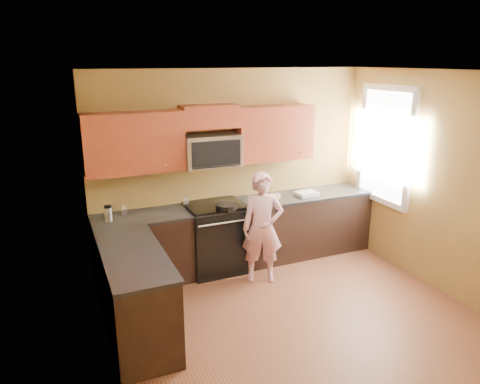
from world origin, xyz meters
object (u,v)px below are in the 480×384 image
woman (262,228)px  butter_tub (273,199)px  travel_mug (109,221)px  frying_pan (227,208)px  microwave (211,166)px  stove (216,237)px

woman → butter_tub: bearing=72.3°
travel_mug → frying_pan: bearing=-8.1°
butter_tub → microwave: bearing=172.0°
woman → microwave: bearing=145.9°
microwave → frying_pan: bearing=-77.6°
woman → stove: bearing=151.8°
frying_pan → butter_tub: (0.80, 0.23, -0.03)m
stove → travel_mug: (-1.38, -0.02, 0.44)m
stove → frying_pan: size_ratio=1.96×
woman → travel_mug: 1.91m
frying_pan → travel_mug: 1.48m
woman → butter_tub: woman is taller
stove → frying_pan: frying_pan is taller
stove → microwave: microwave is taller
frying_pan → travel_mug: travel_mug is taller
butter_tub → travel_mug: (-2.26, -0.02, -0.00)m
stove → microwave: size_ratio=1.25×
stove → microwave: (0.00, 0.12, 0.97)m
travel_mug → microwave: bearing=5.8°
microwave → butter_tub: 1.03m
stove → butter_tub: size_ratio=7.85×
microwave → frying_pan: microwave is taller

